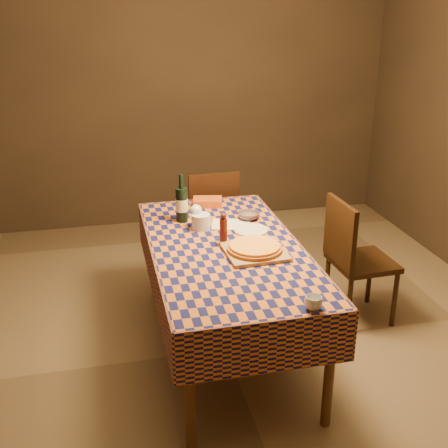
% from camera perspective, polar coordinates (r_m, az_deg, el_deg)
% --- Properties ---
extents(room, '(5.00, 5.10, 2.70)m').
position_cam_1_polar(room, '(3.34, 0.19, 6.87)').
color(room, brown).
rests_on(room, ground).
extents(dining_table, '(0.94, 1.84, 0.77)m').
position_cam_1_polar(dining_table, '(3.57, 0.18, -3.37)').
color(dining_table, brown).
rests_on(dining_table, ground).
extents(cutting_board, '(0.37, 0.37, 0.02)m').
position_cam_1_polar(cutting_board, '(3.44, 3.12, -2.81)').
color(cutting_board, '#9D7449').
rests_on(cutting_board, dining_table).
extents(pizza, '(0.38, 0.38, 0.03)m').
position_cam_1_polar(pizza, '(3.42, 3.13, -2.39)').
color(pizza, '#A34F1B').
rests_on(pizza, cutting_board).
extents(pepper_mill, '(0.06, 0.06, 0.21)m').
position_cam_1_polar(pepper_mill, '(3.53, -0.05, -0.57)').
color(pepper_mill, '#471410').
rests_on(pepper_mill, dining_table).
extents(bowl, '(0.20, 0.20, 0.05)m').
position_cam_1_polar(bowl, '(3.96, 2.52, 0.84)').
color(bowl, '#5D434E').
rests_on(bowl, dining_table).
extents(wine_glass, '(0.08, 0.08, 0.16)m').
position_cam_1_polar(wine_glass, '(3.79, -2.86, 1.29)').
color(wine_glass, white).
rests_on(wine_glass, dining_table).
extents(wine_bottle, '(0.09, 0.09, 0.34)m').
position_cam_1_polar(wine_bottle, '(3.90, -4.31, 2.04)').
color(wine_bottle, black).
rests_on(wine_bottle, dining_table).
extents(deli_tub, '(0.17, 0.17, 0.10)m').
position_cam_1_polar(deli_tub, '(3.78, -2.36, 0.23)').
color(deli_tub, silver).
rests_on(deli_tub, dining_table).
extents(takeout_container, '(0.24, 0.19, 0.05)m').
position_cam_1_polar(takeout_container, '(4.23, -1.68, 2.26)').
color(takeout_container, '#AE4817').
rests_on(takeout_container, dining_table).
extents(white_plate, '(0.29, 0.29, 0.01)m').
position_cam_1_polar(white_plate, '(3.76, 2.75, -0.62)').
color(white_plate, silver).
rests_on(white_plate, dining_table).
extents(tumbler, '(0.10, 0.10, 0.07)m').
position_cam_1_polar(tumbler, '(2.86, 9.07, -7.93)').
color(tumbler, silver).
rests_on(tumbler, dining_table).
extents(flour_patch, '(0.31, 0.26, 0.00)m').
position_cam_1_polar(flour_patch, '(3.87, 0.73, -0.01)').
color(flour_patch, silver).
rests_on(flour_patch, dining_table).
extents(flour_bag, '(0.19, 0.15, 0.05)m').
position_cam_1_polar(flour_bag, '(3.49, 4.59, -2.22)').
color(flour_bag, '#9EADCB').
rests_on(flour_bag, dining_table).
extents(chair_far, '(0.44, 0.44, 0.93)m').
position_cam_1_polar(chair_far, '(4.70, -1.33, 0.76)').
color(chair_far, black).
rests_on(chair_far, ground).
extents(chair_right, '(0.45, 0.44, 0.93)m').
position_cam_1_polar(chair_right, '(4.11, 12.96, -3.03)').
color(chair_right, black).
rests_on(chair_right, ground).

